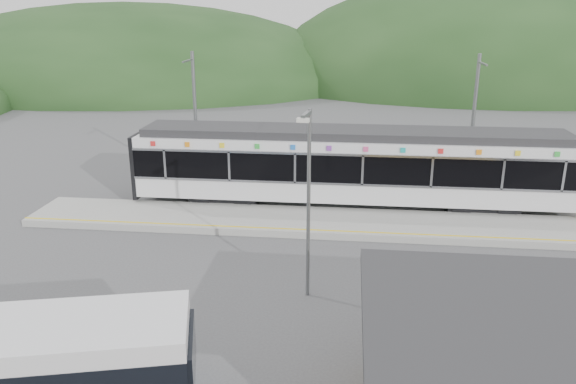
# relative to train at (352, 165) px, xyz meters

# --- Properties ---
(ground) EXTENTS (120.00, 120.00, 0.00)m
(ground) POSITION_rel_train_xyz_m (-1.13, -6.00, -2.06)
(ground) COLOR #4C4C4F
(ground) RESTS_ON ground
(hills) EXTENTS (146.00, 149.00, 26.00)m
(hills) POSITION_rel_train_xyz_m (5.06, -0.71, -2.06)
(hills) COLOR #1E3D19
(hills) RESTS_ON ground
(platform) EXTENTS (26.00, 3.20, 0.30)m
(platform) POSITION_rel_train_xyz_m (-1.13, -2.70, -1.91)
(platform) COLOR #9E9E99
(platform) RESTS_ON ground
(yellow_line) EXTENTS (26.00, 0.10, 0.01)m
(yellow_line) POSITION_rel_train_xyz_m (-1.13, -4.00, -1.76)
(yellow_line) COLOR yellow
(yellow_line) RESTS_ON platform
(train) EXTENTS (20.44, 3.01, 3.74)m
(train) POSITION_rel_train_xyz_m (0.00, 0.00, 0.00)
(train) COLOR black
(train) RESTS_ON ground
(catenary_mast_west) EXTENTS (0.18, 1.80, 7.00)m
(catenary_mast_west) POSITION_rel_train_xyz_m (-8.13, 2.56, 1.58)
(catenary_mast_west) COLOR slate
(catenary_mast_west) RESTS_ON ground
(catenary_mast_east) EXTENTS (0.18, 1.80, 7.00)m
(catenary_mast_east) POSITION_rel_train_xyz_m (5.87, 2.56, 1.58)
(catenary_mast_east) COLOR slate
(catenary_mast_east) RESTS_ON ground
(lamp_post) EXTENTS (0.37, 1.10, 6.18)m
(lamp_post) POSITION_rel_train_xyz_m (-1.34, -9.12, 1.62)
(lamp_post) COLOR slate
(lamp_post) RESTS_ON ground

